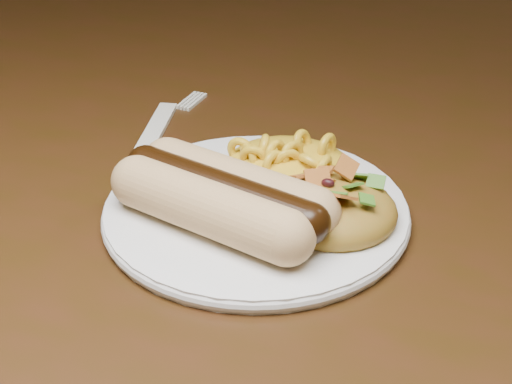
% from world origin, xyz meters
% --- Properties ---
extents(table, '(1.60, 0.90, 0.75)m').
position_xyz_m(table, '(0.00, 0.00, 0.66)').
color(table, '#351A0D').
rests_on(table, floor).
extents(plate, '(0.24, 0.24, 0.01)m').
position_xyz_m(plate, '(0.01, -0.14, 0.76)').
color(plate, white).
rests_on(plate, table).
extents(hotdog, '(0.13, 0.09, 0.04)m').
position_xyz_m(hotdog, '(-0.00, -0.17, 0.78)').
color(hotdog, '#DBB778').
rests_on(hotdog, plate).
extents(mac_and_cheese, '(0.10, 0.10, 0.04)m').
position_xyz_m(mac_and_cheese, '(0.01, -0.09, 0.78)').
color(mac_and_cheese, yellow).
rests_on(mac_and_cheese, plate).
extents(sour_cream, '(0.05, 0.05, 0.03)m').
position_xyz_m(sour_cream, '(-0.06, -0.12, 0.77)').
color(sour_cream, white).
rests_on(sour_cream, plate).
extents(taco_salad, '(0.09, 0.08, 0.04)m').
position_xyz_m(taco_salad, '(0.06, -0.14, 0.78)').
color(taco_salad, '#C03005').
rests_on(taco_salad, plate).
extents(fork, '(0.06, 0.15, 0.00)m').
position_xyz_m(fork, '(-0.12, -0.06, 0.75)').
color(fork, silver).
rests_on(fork, table).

